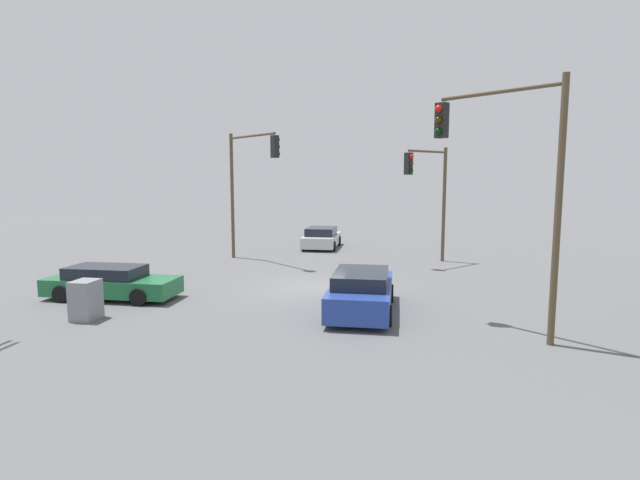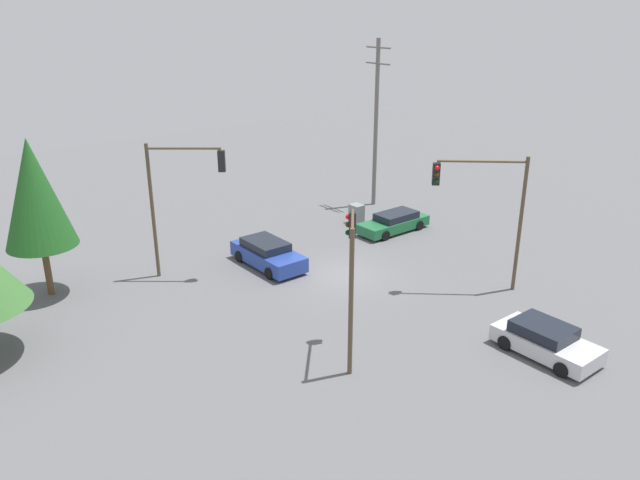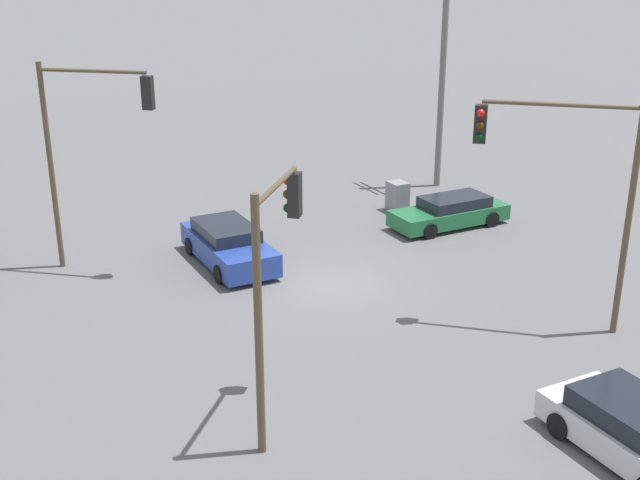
# 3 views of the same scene
# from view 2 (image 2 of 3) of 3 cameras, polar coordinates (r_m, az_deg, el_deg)

# --- Properties ---
(ground_plane) EXTENTS (80.00, 80.00, 0.00)m
(ground_plane) POSITION_cam_2_polar(r_m,az_deg,el_deg) (32.70, 1.73, -3.18)
(ground_plane) COLOR #5B5B5E
(sedan_green) EXTENTS (1.84, 4.75, 1.20)m
(sedan_green) POSITION_cam_2_polar(r_m,az_deg,el_deg) (38.90, 6.78, 1.62)
(sedan_green) COLOR #1E6638
(sedan_green) RESTS_ON ground_plane
(sedan_blue) EXTENTS (4.69, 2.04, 1.40)m
(sedan_blue) POSITION_cam_2_polar(r_m,az_deg,el_deg) (33.65, -4.81, -1.27)
(sedan_blue) COLOR #233D93
(sedan_blue) RESTS_ON ground_plane
(sedan_silver) EXTENTS (4.13, 2.06, 1.30)m
(sedan_silver) POSITION_cam_2_polar(r_m,az_deg,el_deg) (26.94, 19.92, -8.63)
(sedan_silver) COLOR silver
(sedan_silver) RESTS_ON ground_plane
(traffic_signal_main) EXTENTS (2.45, 2.20, 5.92)m
(traffic_signal_main) POSITION_cam_2_polar(r_m,az_deg,el_deg) (23.69, 2.87, -2.28)
(traffic_signal_main) COLOR brown
(traffic_signal_main) RESTS_ON ground_plane
(traffic_signal_cross) EXTENTS (2.56, 3.12, 6.99)m
(traffic_signal_cross) POSITION_cam_2_polar(r_m,az_deg,el_deg) (31.70, -12.82, 4.66)
(traffic_signal_cross) COLOR brown
(traffic_signal_cross) RESTS_ON ground_plane
(traffic_signal_aux) EXTENTS (3.06, 3.43, 6.72)m
(traffic_signal_aux) POSITION_cam_2_polar(r_m,az_deg,el_deg) (30.51, 15.11, 3.55)
(traffic_signal_aux) COLOR brown
(traffic_signal_aux) RESTS_ON ground_plane
(utility_pole_tall) EXTENTS (2.20, 0.28, 11.22)m
(utility_pole_tall) POSITION_cam_2_polar(r_m,az_deg,el_deg) (42.90, 5.15, 10.85)
(utility_pole_tall) COLOR slate
(utility_pole_tall) RESTS_ON ground_plane
(electrical_cabinet) EXTENTS (0.83, 0.69, 1.24)m
(electrical_cabinet) POSITION_cam_2_polar(r_m,az_deg,el_deg) (40.17, 3.36, 2.40)
(electrical_cabinet) COLOR gray
(electrical_cabinet) RESTS_ON ground_plane
(tree_right) EXTENTS (3.28, 3.28, 7.70)m
(tree_right) POSITION_cam_2_polar(r_m,az_deg,el_deg) (31.64, -24.63, 3.88)
(tree_right) COLOR brown
(tree_right) RESTS_ON ground_plane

